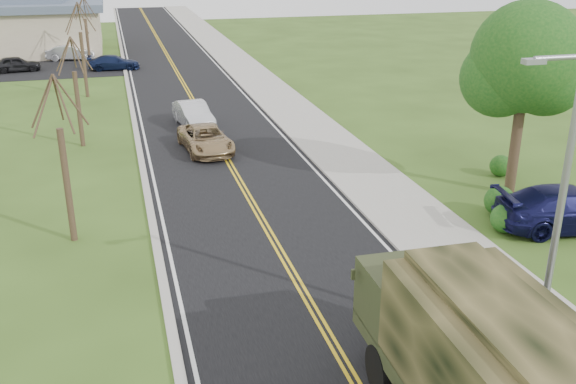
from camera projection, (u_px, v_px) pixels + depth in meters
name	position (u px, v px, depth m)	size (l,w,h in m)	color
ground	(350.00, 375.00, 16.09)	(160.00, 160.00, 0.00)	#334B19
road	(179.00, 76.00, 52.05)	(8.00, 120.00, 0.01)	black
curb_right	(229.00, 72.00, 53.04)	(0.30, 120.00, 0.12)	#9E998E
sidewalk_right	(250.00, 72.00, 53.47)	(3.20, 120.00, 0.10)	#9E998E
curb_left	(126.00, 78.00, 51.03)	(0.30, 120.00, 0.10)	#9E998E
street_light	(558.00, 199.00, 15.22)	(1.65, 0.22, 8.00)	gray
leafy_tree	(526.00, 66.00, 25.76)	(4.83, 4.50, 8.10)	#38281C
bare_tree_a	(65.00, 172.00, 22.43)	(1.93, 2.26, 6.08)	#38281C
bare_tree_b	(78.00, 100.00, 33.27)	(1.83, 2.14, 5.73)	#38281C
bare_tree_c	(83.00, 57.00, 43.95)	(2.04, 2.39, 6.42)	#38281C
bare_tree_d	(87.00, 37.00, 54.82)	(1.88, 2.20, 5.91)	#38281C
military_truck	(484.00, 367.00, 12.83)	(2.83, 7.77, 3.85)	black
suv_champagne	(206.00, 139.00, 33.05)	(2.18, 4.73, 1.31)	#9E8259
sedan_silver	(193.00, 115.00, 37.40)	(1.54, 4.42, 1.45)	silver
pickup_navy	(570.00, 208.00, 24.00)	(2.30, 5.67, 1.64)	#0F103A
utility_box_near	(558.00, 353.00, 16.11)	(0.60, 0.50, 0.80)	#194825
lot_car_dark	(16.00, 64.00, 53.36)	(1.54, 3.83, 1.30)	black
lot_car_silver	(71.00, 52.00, 58.66)	(1.50, 4.29, 1.41)	silver
lot_car_navy	(114.00, 63.00, 54.24)	(1.72, 4.23, 1.23)	#0F1939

